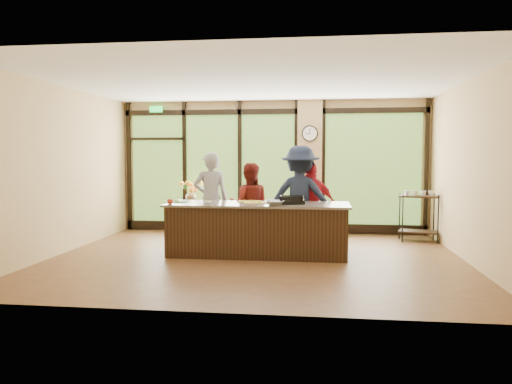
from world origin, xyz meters
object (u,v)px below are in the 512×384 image
(island_base, at_px, (258,230))
(cook_left, at_px, (211,199))
(cook_right, at_px, (300,197))
(flower_stand, at_px, (191,217))
(bar_cart, at_px, (419,211))
(roasting_pan, at_px, (292,202))

(island_base, distance_m, cook_left, 1.34)
(cook_right, relative_size, flower_stand, 2.59)
(island_base, distance_m, bar_cart, 3.62)
(cook_left, relative_size, flower_stand, 2.44)
(island_base, bearing_deg, flower_stand, 129.28)
(flower_stand, distance_m, bar_cart, 4.90)
(cook_left, xyz_separation_m, bar_cart, (4.11, 1.12, -0.29))
(cook_right, bearing_deg, bar_cart, -148.95)
(cook_left, bearing_deg, flower_stand, -77.08)
(flower_stand, height_order, bar_cart, bar_cart)
(cook_left, bearing_deg, roasting_pan, 138.29)
(cook_left, distance_m, bar_cart, 4.27)
(island_base, relative_size, cook_right, 1.60)
(cook_right, bearing_deg, cook_left, 4.38)
(cook_right, xyz_separation_m, flower_stand, (-2.50, 1.47, -0.60))
(island_base, distance_m, cook_right, 1.14)
(cook_left, bearing_deg, cook_right, 163.54)
(flower_stand, bearing_deg, roasting_pan, -27.10)
(cook_right, distance_m, flower_stand, 2.96)
(island_base, xyz_separation_m, bar_cart, (3.10, 1.86, 0.18))
(island_base, relative_size, roasting_pan, 7.73)
(roasting_pan, xyz_separation_m, flower_stand, (-2.38, 2.23, -0.58))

